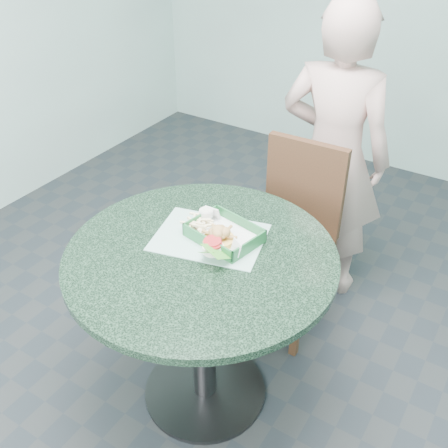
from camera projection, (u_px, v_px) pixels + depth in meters
The scene contains 10 objects.
floor at pixel (205, 391), 2.31m from camera, with size 4.00×5.00×0.02m, color #303335.
cafe_table at pixel (202, 292), 1.98m from camera, with size 0.99×0.99×0.75m.
dining_chair at pixel (293, 227), 2.43m from camera, with size 0.37×0.38×0.93m.
diner_person at pixel (333, 157), 2.53m from camera, with size 0.55×0.36×1.51m, color #C79E94.
placemat at pixel (210, 241), 1.96m from camera, with size 0.40×0.30×0.00m, color #8CBBAE.
food_basket at pixel (224, 240), 1.94m from camera, with size 0.25×0.19×0.05m.
crab_sandwich at pixel (221, 240), 1.89m from camera, with size 0.11×0.11×0.07m.
fries_pile at pixel (197, 231), 1.96m from camera, with size 0.10×0.11×0.04m, color #FAE6B2, non-canonical shape.
sauce_ramekin at pixel (201, 219), 2.00m from camera, with size 0.05×0.05×0.03m.
garnish_cup at pixel (219, 253), 1.84m from camera, with size 0.11×0.11×0.05m.
Camera 1 is at (0.86, -1.21, 1.92)m, focal length 42.00 mm.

